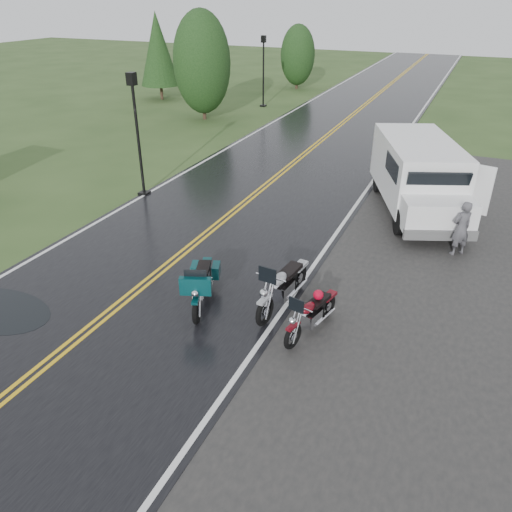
{
  "coord_description": "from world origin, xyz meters",
  "views": [
    {
      "loc": [
        7.3,
        -8.15,
        6.94
      ],
      "look_at": [
        2.8,
        2.0,
        1.0
      ],
      "focal_mm": 35.0,
      "sensor_mm": 36.0,
      "label": 1
    }
  ],
  "objects_px": {
    "motorcycle_teal": "(196,300)",
    "lamp_post_far_left": "(263,72)",
    "person_at_van": "(461,229)",
    "van_white": "(404,199)",
    "motorcycle_red": "(293,327)",
    "motorcycle_silver": "(265,301)",
    "lamp_post_near_left": "(138,136)"
  },
  "relations": [
    {
      "from": "motorcycle_red",
      "to": "van_white",
      "type": "relative_size",
      "value": 0.32
    },
    {
      "from": "van_white",
      "to": "motorcycle_red",
      "type": "bearing_deg",
      "value": -120.96
    },
    {
      "from": "motorcycle_silver",
      "to": "lamp_post_far_left",
      "type": "xyz_separation_m",
      "value": [
        -9.82,
        22.83,
        1.51
      ]
    },
    {
      "from": "lamp_post_near_left",
      "to": "van_white",
      "type": "bearing_deg",
      "value": 2.0
    },
    {
      "from": "motorcycle_red",
      "to": "person_at_van",
      "type": "bearing_deg",
      "value": 78.03
    },
    {
      "from": "motorcycle_silver",
      "to": "van_white",
      "type": "height_order",
      "value": "van_white"
    },
    {
      "from": "lamp_post_near_left",
      "to": "motorcycle_teal",
      "type": "bearing_deg",
      "value": -46.97
    },
    {
      "from": "motorcycle_teal",
      "to": "lamp_post_near_left",
      "type": "xyz_separation_m",
      "value": [
        -6.07,
        6.5,
        1.58
      ]
    },
    {
      "from": "motorcycle_red",
      "to": "motorcycle_teal",
      "type": "relative_size",
      "value": 0.89
    },
    {
      "from": "person_at_van",
      "to": "lamp_post_near_left",
      "type": "bearing_deg",
      "value": -44.11
    },
    {
      "from": "lamp_post_near_left",
      "to": "motorcycle_silver",
      "type": "bearing_deg",
      "value": -38.23
    },
    {
      "from": "motorcycle_red",
      "to": "lamp_post_far_left",
      "type": "distance_m",
      "value": 25.75
    },
    {
      "from": "motorcycle_teal",
      "to": "lamp_post_far_left",
      "type": "distance_m",
      "value": 24.88
    },
    {
      "from": "motorcycle_red",
      "to": "van_white",
      "type": "distance_m",
      "value": 6.93
    },
    {
      "from": "motorcycle_silver",
      "to": "person_at_van",
      "type": "bearing_deg",
      "value": 62.13
    },
    {
      "from": "motorcycle_silver",
      "to": "lamp_post_near_left",
      "type": "relative_size",
      "value": 0.54
    },
    {
      "from": "lamp_post_near_left",
      "to": "lamp_post_far_left",
      "type": "height_order",
      "value": "lamp_post_near_left"
    },
    {
      "from": "motorcycle_red",
      "to": "van_white",
      "type": "bearing_deg",
      "value": 94.08
    },
    {
      "from": "motorcycle_teal",
      "to": "van_white",
      "type": "height_order",
      "value": "van_white"
    },
    {
      "from": "person_at_van",
      "to": "lamp_post_far_left",
      "type": "distance_m",
      "value": 22.0
    },
    {
      "from": "lamp_post_near_left",
      "to": "lamp_post_far_left",
      "type": "relative_size",
      "value": 1.01
    },
    {
      "from": "motorcycle_red",
      "to": "motorcycle_teal",
      "type": "height_order",
      "value": "motorcycle_teal"
    },
    {
      "from": "motorcycle_silver",
      "to": "lamp_post_near_left",
      "type": "distance_m",
      "value": 9.72
    },
    {
      "from": "motorcycle_red",
      "to": "motorcycle_teal",
      "type": "bearing_deg",
      "value": -166.15
    },
    {
      "from": "motorcycle_teal",
      "to": "motorcycle_silver",
      "type": "height_order",
      "value": "motorcycle_silver"
    },
    {
      "from": "motorcycle_teal",
      "to": "person_at_van",
      "type": "xyz_separation_m",
      "value": [
        5.27,
        6.16,
        0.15
      ]
    },
    {
      "from": "motorcycle_teal",
      "to": "person_at_van",
      "type": "relative_size",
      "value": 1.38
    },
    {
      "from": "lamp_post_near_left",
      "to": "lamp_post_far_left",
      "type": "xyz_separation_m",
      "value": [
        -2.28,
        16.89,
        -0.03
      ]
    },
    {
      "from": "motorcycle_red",
      "to": "lamp_post_near_left",
      "type": "relative_size",
      "value": 0.45
    },
    {
      "from": "motorcycle_red",
      "to": "motorcycle_teal",
      "type": "xyz_separation_m",
      "value": [
        -2.36,
        -0.02,
        0.08
      ]
    },
    {
      "from": "person_at_van",
      "to": "lamp_post_near_left",
      "type": "relative_size",
      "value": 0.37
    },
    {
      "from": "person_at_van",
      "to": "motorcycle_red",
      "type": "bearing_deg",
      "value": 22.26
    }
  ]
}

